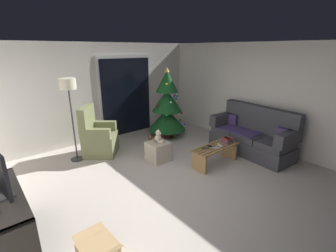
# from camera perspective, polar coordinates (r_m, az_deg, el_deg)

# --- Properties ---
(ground_plane) EXTENTS (7.00, 7.00, 0.00)m
(ground_plane) POSITION_cam_1_polar(r_m,az_deg,el_deg) (4.48, 1.87, -13.62)
(ground_plane) COLOR #BCB2A8
(wall_back) EXTENTS (5.72, 0.12, 2.50)m
(wall_back) POSITION_cam_1_polar(r_m,az_deg,el_deg) (6.51, -16.38, 7.61)
(wall_back) COLOR silver
(wall_back) RESTS_ON ground
(wall_right) EXTENTS (0.12, 6.00, 2.50)m
(wall_right) POSITION_cam_1_polar(r_m,az_deg,el_deg) (6.20, 22.28, 6.50)
(wall_right) COLOR silver
(wall_right) RESTS_ON ground
(patio_door_frame) EXTENTS (1.60, 0.02, 2.20)m
(patio_door_frame) POSITION_cam_1_polar(r_m,az_deg,el_deg) (6.83, -9.87, 7.24)
(patio_door_frame) COLOR silver
(patio_door_frame) RESTS_ON ground
(patio_door_glass) EXTENTS (1.50, 0.02, 2.10)m
(patio_door_glass) POSITION_cam_1_polar(r_m,az_deg,el_deg) (6.82, -9.77, 6.81)
(patio_door_glass) COLOR black
(patio_door_glass) RESTS_ON ground
(couch) EXTENTS (0.92, 1.99, 1.08)m
(couch) POSITION_cam_1_polar(r_m,az_deg,el_deg) (5.92, 19.45, -2.25)
(couch) COLOR #3D3D42
(couch) RESTS_ON ground
(coffee_table) EXTENTS (1.10, 0.40, 0.41)m
(coffee_table) POSITION_cam_1_polar(r_m,az_deg,el_deg) (5.14, 11.28, -6.15)
(coffee_table) COLOR #9E7547
(coffee_table) RESTS_ON ground
(remote_white) EXTENTS (0.11, 0.16, 0.02)m
(remote_white) POSITION_cam_1_polar(r_m,az_deg,el_deg) (5.12, 12.24, -4.48)
(remote_white) COLOR silver
(remote_white) RESTS_ON coffee_table
(remote_graphite) EXTENTS (0.15, 0.13, 0.02)m
(remote_graphite) POSITION_cam_1_polar(r_m,az_deg,el_deg) (4.92, 8.92, -5.25)
(remote_graphite) COLOR #333338
(remote_graphite) RESTS_ON coffee_table
(remote_black) EXTENTS (0.09, 0.16, 0.02)m
(remote_black) POSITION_cam_1_polar(r_m,az_deg,el_deg) (5.03, 10.25, -4.79)
(remote_black) COLOR black
(remote_black) RESTS_ON coffee_table
(remote_silver) EXTENTS (0.12, 0.15, 0.02)m
(remote_silver) POSITION_cam_1_polar(r_m,az_deg,el_deg) (4.97, 11.36, -5.12)
(remote_silver) COLOR #ADADB2
(remote_silver) RESTS_ON coffee_table
(book_stack) EXTENTS (0.23, 0.21, 0.09)m
(book_stack) POSITION_cam_1_polar(r_m,az_deg,el_deg) (5.35, 13.93, -3.24)
(book_stack) COLOR #6B3D7A
(book_stack) RESTS_ON coffee_table
(cell_phone) EXTENTS (0.10, 0.16, 0.01)m
(cell_phone) POSITION_cam_1_polar(r_m,az_deg,el_deg) (5.31, 13.91, -2.75)
(cell_phone) COLOR black
(cell_phone) RESTS_ON book_stack
(christmas_tree) EXTENTS (1.01, 1.01, 1.89)m
(christmas_tree) POSITION_cam_1_polar(r_m,az_deg,el_deg) (6.46, -0.24, 4.55)
(christmas_tree) COLOR #4C1E19
(christmas_tree) RESTS_ON ground
(armchair) EXTENTS (0.97, 0.97, 1.13)m
(armchair) POSITION_cam_1_polar(r_m,az_deg,el_deg) (5.70, -16.36, -2.68)
(armchair) COLOR olive
(armchair) RESTS_ON ground
(floor_lamp) EXTENTS (0.32, 0.32, 1.78)m
(floor_lamp) POSITION_cam_1_polar(r_m,az_deg,el_deg) (5.28, -22.60, 7.48)
(floor_lamp) COLOR #2D2D30
(floor_lamp) RESTS_ON ground
(media_shelf) EXTENTS (0.40, 1.40, 0.73)m
(media_shelf) POSITION_cam_1_polar(r_m,az_deg,el_deg) (3.62, -34.12, -19.08)
(media_shelf) COLOR black
(media_shelf) RESTS_ON ground
(ottoman) EXTENTS (0.44, 0.44, 0.42)m
(ottoman) POSITION_cam_1_polar(r_m,az_deg,el_deg) (5.24, -2.35, -6.05)
(ottoman) COLOR #B2A893
(ottoman) RESTS_ON ground
(teddy_bear_cream) EXTENTS (0.21, 0.22, 0.29)m
(teddy_bear_cream) POSITION_cam_1_polar(r_m,az_deg,el_deg) (5.11, -2.28, -2.67)
(teddy_bear_cream) COLOR beige
(teddy_bear_cream) RESTS_ON ottoman
(teddy_bear_chestnut_by_tree) EXTENTS (0.21, 0.21, 0.29)m
(teddy_bear_chestnut_by_tree) POSITION_cam_1_polar(r_m,az_deg,el_deg) (6.08, -4.24, -3.52)
(teddy_bear_chestnut_by_tree) COLOR brown
(teddy_bear_chestnut_by_tree) RESTS_ON ground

